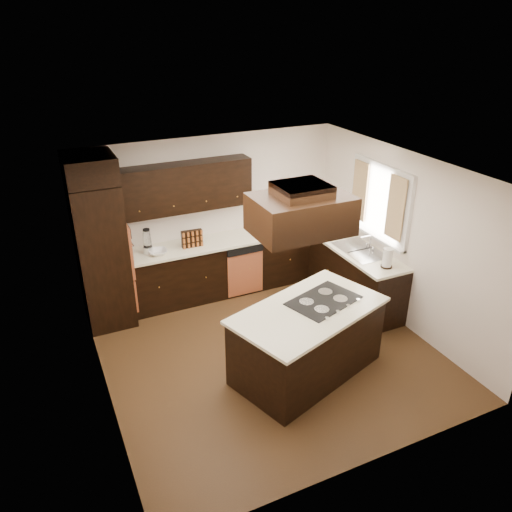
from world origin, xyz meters
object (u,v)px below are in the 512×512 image
(range_hood, at_px, (301,214))
(oven_column, at_px, (102,255))
(island, at_px, (307,342))
(spice_rack, at_px, (192,239))

(range_hood, bearing_deg, oven_column, 129.74)
(island, bearing_deg, oven_column, 113.41)
(oven_column, bearing_deg, spice_rack, 1.61)
(island, relative_size, range_hood, 1.73)
(island, height_order, spice_rack, spice_rack)
(island, distance_m, spice_rack, 2.49)
(spice_rack, bearing_deg, oven_column, -174.90)
(oven_column, xyz_separation_m, island, (2.03, -2.27, -0.62))
(oven_column, height_order, range_hood, range_hood)
(island, relative_size, spice_rack, 5.70)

